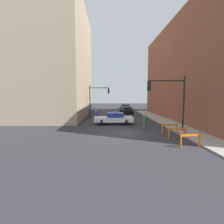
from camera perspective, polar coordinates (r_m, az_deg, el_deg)
name	(u,v)px	position (r m, az deg, el deg)	size (l,w,h in m)	color
ground_plane	(123,133)	(16.61, 3.66, -6.80)	(120.00, 120.00, 0.00)	#2D2D33
sidewalk_right	(188,132)	(18.26, 23.52, -5.94)	(2.40, 44.00, 0.12)	#9E998E
building_corner_left	(44,62)	(32.38, -21.34, 14.92)	(14.00, 20.00, 18.08)	tan
building_right	(214,71)	(28.62, 30.41, 11.57)	(12.00, 28.00, 13.87)	brown
traffic_light_near	(172,95)	(17.80, 18.97, 5.18)	(3.64, 0.35, 5.20)	black
traffic_light_far	(96,96)	(30.10, -5.15, 5.21)	(3.44, 0.35, 5.20)	black
police_car	(114,118)	(21.39, 0.65, -2.06)	(4.70, 2.36, 1.52)	white
parked_car_near	(127,110)	(34.47, 4.85, 0.72)	(2.45, 4.40, 1.31)	black
parked_car_mid	(125,107)	(41.91, 4.37, 1.57)	(2.38, 4.36, 1.31)	#474C51
parked_car_far	(126,106)	(46.58, 4.45, 1.96)	(2.48, 4.42, 1.31)	black
pedestrian_crossing	(96,116)	(22.67, -5.22, -1.30)	(0.39, 0.39, 1.66)	#474C66
pedestrian_corner	(90,112)	(28.02, -7.32, -0.03)	(0.38, 0.38, 1.66)	#382D23
pedestrian_sidewalk	(145,121)	(18.18, 10.67, -3.06)	(0.41, 0.41, 1.66)	#474C66
barrier_front	(190,138)	(13.13, 24.24, -7.85)	(1.59, 0.39, 0.90)	orange
barrier_mid	(177,131)	(15.16, 20.50, -5.96)	(1.60, 0.32, 0.90)	orange
barrier_back	(170,127)	(16.95, 18.33, -4.71)	(1.60, 0.30, 0.90)	orange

